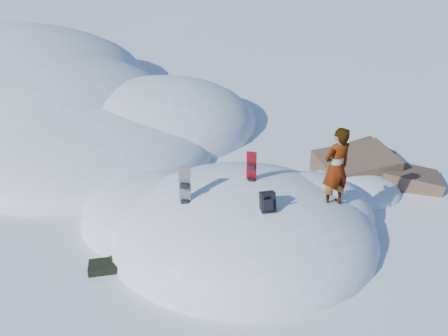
{
  "coord_description": "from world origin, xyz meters",
  "views": [
    {
      "loc": [
        0.01,
        -9.33,
        6.82
      ],
      "look_at": [
        -0.49,
        0.3,
        1.79
      ],
      "focal_mm": 35.0,
      "sensor_mm": 36.0,
      "label": 1
    }
  ],
  "objects_px": {
    "person": "(336,167)",
    "backpack": "(268,202)",
    "snowboard_dark": "(185,195)",
    "snowboard_red": "(251,175)"
  },
  "relations": [
    {
      "from": "snowboard_dark",
      "to": "snowboard_red",
      "type": "bearing_deg",
      "value": 33.82
    },
    {
      "from": "snowboard_red",
      "to": "snowboard_dark",
      "type": "bearing_deg",
      "value": -140.98
    },
    {
      "from": "snowboard_dark",
      "to": "backpack",
      "type": "xyz_separation_m",
      "value": [
        1.92,
        -0.35,
        0.08
      ]
    },
    {
      "from": "snowboard_red",
      "to": "snowboard_dark",
      "type": "height_order",
      "value": "snowboard_red"
    },
    {
      "from": "backpack",
      "to": "snowboard_red",
      "type": "bearing_deg",
      "value": 92.09
    },
    {
      "from": "snowboard_dark",
      "to": "backpack",
      "type": "relative_size",
      "value": 2.69
    },
    {
      "from": "snowboard_red",
      "to": "person",
      "type": "xyz_separation_m",
      "value": [
        1.97,
        -0.39,
        0.46
      ]
    },
    {
      "from": "snowboard_dark",
      "to": "backpack",
      "type": "bearing_deg",
      "value": -5.31
    },
    {
      "from": "person",
      "to": "backpack",
      "type": "bearing_deg",
      "value": -1.91
    },
    {
      "from": "snowboard_red",
      "to": "backpack",
      "type": "xyz_separation_m",
      "value": [
        0.36,
        -1.21,
        -0.04
      ]
    }
  ]
}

